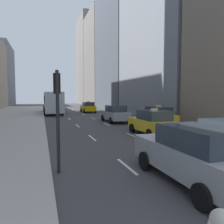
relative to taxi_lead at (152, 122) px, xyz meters
name	(u,v)px	position (x,y,z in m)	size (l,w,h in m)	color
sidewalk_left	(7,120)	(-11.00, 13.27, -0.81)	(8.00, 66.00, 0.15)	#ADAAA3
lane_markings	(99,121)	(-1.40, 9.27, -0.87)	(5.72, 56.00, 0.01)	white
building_row_right	(116,51)	(8.00, 31.06, 11.37)	(6.00, 80.32, 28.56)	gray
taxi_lead	(152,122)	(0.00, 0.00, 0.00)	(2.02, 4.40, 1.87)	yellow
taxi_second	(88,107)	(0.00, 21.91, 0.00)	(2.02, 4.40, 1.87)	yellow
taxi_fourth	(157,116)	(2.80, 4.24, 0.00)	(2.02, 4.40, 1.87)	yellow
sedan_black_near	(195,154)	(-2.80, -7.86, 0.03)	(2.02, 4.88, 1.79)	#9EA0A5
sedan_silver_behind	(115,113)	(0.00, 8.06, 0.00)	(2.02, 4.71, 1.74)	#9EA0A5
city_bus	(53,102)	(-5.61, 21.92, 0.91)	(2.80, 11.61, 3.25)	#B7BCC1
traffic_light_pole	(57,105)	(-6.75, -5.54, 1.53)	(0.24, 0.42, 3.60)	black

